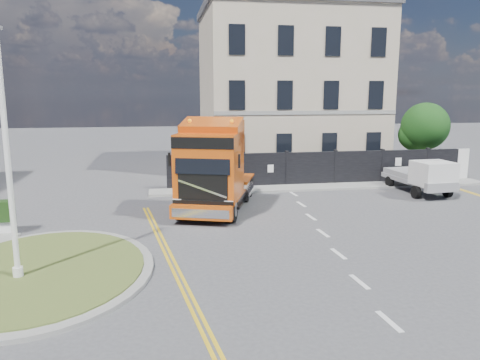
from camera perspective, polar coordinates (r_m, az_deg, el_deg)
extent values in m
plane|color=#424244|center=(18.49, 0.94, -6.58)|extent=(120.00, 120.00, 0.00)
cylinder|color=gray|center=(15.80, -23.11, -10.28)|extent=(6.80, 6.80, 0.12)
cylinder|color=#3A5522|center=(15.77, -23.13, -10.01)|extent=(6.20, 6.20, 0.05)
cube|color=black|center=(28.28, 9.61, 1.39)|extent=(18.00, 0.25, 2.00)
cube|color=silver|center=(32.08, 24.11, 1.70)|extent=(2.60, 0.12, 2.00)
cube|color=#B9A793|center=(35.09, 5.78, 10.63)|extent=(12.00, 10.00, 11.00)
cube|color=#454549|center=(35.57, 5.96, 19.94)|extent=(12.30, 10.30, 0.50)
cube|color=#B9A793|center=(36.59, 10.83, 20.74)|extent=(0.80, 0.80, 1.60)
cylinder|color=#382619|center=(34.56, 21.41, 2.81)|extent=(0.24, 0.24, 2.40)
sphere|color=black|center=(34.37, 21.64, 6.11)|extent=(3.20, 3.20, 3.20)
sphere|color=black|center=(34.51, 20.51, 5.20)|extent=(2.20, 2.20, 2.20)
cube|color=gray|center=(27.62, 10.16, -0.83)|extent=(20.00, 1.60, 0.12)
cube|color=black|center=(22.73, -2.64, -1.26)|extent=(4.57, 7.12, 0.47)
cube|color=#C04A0D|center=(20.69, -3.70, 1.70)|extent=(3.37, 3.44, 2.95)
cube|color=#C04A0D|center=(21.61, -3.09, 5.33)|extent=(2.80, 1.74, 1.48)
cube|color=black|center=(19.33, -4.60, 2.32)|extent=(2.22, 0.80, 1.11)
cube|color=#C04A0D|center=(19.42, -4.74, -3.98)|extent=(2.61, 1.19, 0.58)
cylinder|color=black|center=(20.51, -7.27, -3.34)|extent=(0.67, 1.15, 1.10)
cylinder|color=gray|center=(20.51, -7.27, -3.34)|extent=(0.55, 0.69, 0.60)
cylinder|color=black|center=(20.00, -0.99, -3.61)|extent=(0.67, 1.15, 1.10)
cylinder|color=gray|center=(20.00, -0.99, -3.61)|extent=(0.55, 0.69, 0.60)
cylinder|color=black|center=(24.03, -4.78, -1.22)|extent=(0.67, 1.15, 1.10)
cylinder|color=gray|center=(24.03, -4.78, -1.22)|extent=(0.55, 0.69, 0.60)
cylinder|color=black|center=(23.60, 0.59, -1.40)|extent=(0.67, 1.15, 1.10)
cylinder|color=gray|center=(23.60, 0.59, -1.40)|extent=(0.55, 0.69, 0.60)
cylinder|color=black|center=(25.24, -4.10, -0.64)|extent=(0.67, 1.15, 1.10)
cylinder|color=gray|center=(25.24, -4.10, -0.64)|extent=(0.55, 0.69, 0.60)
cylinder|color=black|center=(24.82, 1.02, -0.80)|extent=(0.67, 1.15, 1.10)
cylinder|color=gray|center=(24.82, 1.02, -0.80)|extent=(0.55, 0.69, 0.60)
cube|color=gray|center=(27.74, 20.85, -0.03)|extent=(2.13, 4.72, 0.24)
cube|color=silver|center=(26.43, 22.50, 0.73)|extent=(1.94, 1.85, 1.25)
cylinder|color=black|center=(26.13, 20.65, -1.39)|extent=(0.24, 0.67, 0.67)
cylinder|color=black|center=(27.08, 23.99, -1.22)|extent=(0.24, 0.67, 0.67)
cylinder|color=black|center=(28.60, 17.78, -0.22)|extent=(0.24, 0.67, 0.67)
cylinder|color=black|center=(29.48, 20.93, -0.10)|extent=(0.24, 0.67, 0.67)
cylinder|color=silver|center=(14.62, -26.46, 2.04)|extent=(0.16, 0.16, 7.14)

